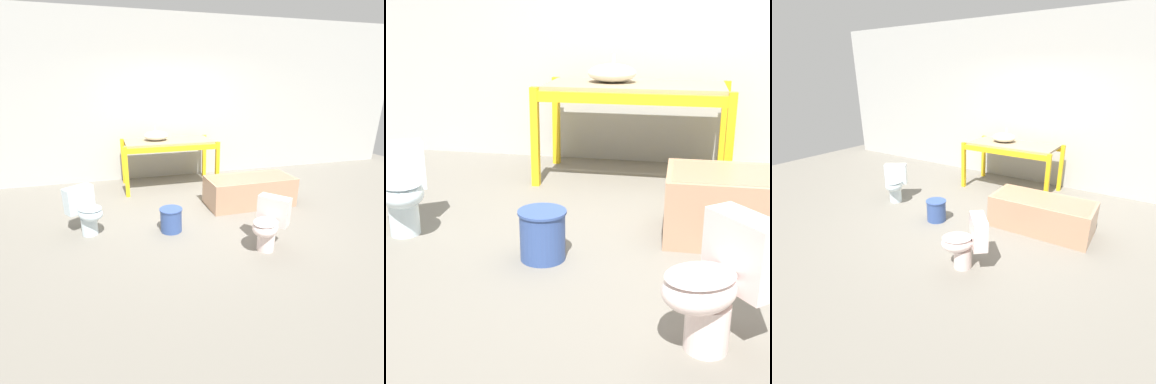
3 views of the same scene
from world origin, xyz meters
TOP-DOWN VIEW (x-y plane):
  - ground_plane at (0.00, 0.00)m, footprint 12.00×12.00m
  - warehouse_wall_rear at (0.00, 2.08)m, footprint 10.80×0.08m
  - shelving_rack at (-0.28, 1.37)m, footprint 1.77×0.88m
  - sink_basin at (-0.50, 1.44)m, footprint 0.45×0.40m
  - bathtub_main at (0.81, 0.05)m, footprint 1.44×0.67m
  - toilet_near at (0.39, -1.32)m, footprint 0.61×0.58m
  - toilet_far at (-1.76, -0.31)m, footprint 0.57×0.61m
  - bucket_white at (-0.65, -0.55)m, footprint 0.31×0.31m

SIDE VIEW (x-z plane):
  - ground_plane at x=0.00m, z-range 0.00..0.00m
  - bucket_white at x=-0.65m, z-range 0.01..0.34m
  - bathtub_main at x=0.81m, z-range 0.04..0.51m
  - toilet_near at x=0.39m, z-range 0.02..0.66m
  - toilet_far at x=-1.76m, z-range 0.02..0.66m
  - shelving_rack at x=-0.28m, z-range 0.32..1.23m
  - sink_basin at x=-0.50m, z-range 0.87..1.12m
  - warehouse_wall_rear at x=0.00m, z-range 0.00..3.20m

